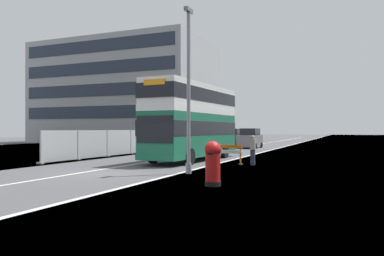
% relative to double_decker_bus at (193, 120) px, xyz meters
% --- Properties ---
extents(ground, '(140.00, 280.00, 0.10)m').
position_rel_double_decker_bus_xyz_m(ground, '(-0.39, -8.69, -2.77)').
color(ground, '#424244').
extents(double_decker_bus, '(3.03, 10.51, 5.12)m').
position_rel_double_decker_bus_xyz_m(double_decker_bus, '(0.00, 0.00, 0.00)').
color(double_decker_bus, '#196042').
rests_on(double_decker_bus, ground).
extents(lamppost_foreground, '(0.29, 0.70, 7.94)m').
position_rel_double_decker_bus_xyz_m(lamppost_foreground, '(2.83, -7.26, 1.02)').
color(lamppost_foreground, gray).
rests_on(lamppost_foreground, ground).
extents(red_pillar_postbox, '(0.63, 0.63, 1.69)m').
position_rel_double_decker_bus_xyz_m(red_pillar_postbox, '(5.25, -10.51, -1.80)').
color(red_pillar_postbox, black).
rests_on(red_pillar_postbox, ground).
extents(roadworks_barrier, '(1.95, 0.71, 1.18)m').
position_rel_double_decker_bus_xyz_m(roadworks_barrier, '(3.03, -1.85, -1.96)').
color(roadworks_barrier, orange).
rests_on(roadworks_barrier, ground).
extents(construction_site_fence, '(0.44, 27.40, 2.10)m').
position_rel_double_decker_bus_xyz_m(construction_site_fence, '(-7.49, 7.34, -1.71)').
color(construction_site_fence, '#A8AAAD').
rests_on(construction_site_fence, ground).
extents(car_oncoming_near, '(2.09, 4.46, 2.21)m').
position_rel_double_decker_bus_xyz_m(car_oncoming_near, '(-0.62, 17.92, -1.69)').
color(car_oncoming_near, slate).
rests_on(car_oncoming_near, ground).
extents(car_receding_mid, '(1.92, 3.89, 2.19)m').
position_rel_double_decker_bus_xyz_m(car_receding_mid, '(-5.20, 26.54, -1.70)').
color(car_receding_mid, black).
rests_on(car_receding_mid, ground).
extents(bare_tree_far_verge_near, '(3.02, 2.58, 5.88)m').
position_rel_double_decker_bus_xyz_m(bare_tree_far_verge_near, '(-14.66, 26.06, -0.09)').
color(bare_tree_far_verge_near, '#4C3D2D').
rests_on(bare_tree_far_verge_near, ground).
extents(bare_tree_far_verge_mid, '(2.31, 2.68, 5.36)m').
position_rel_double_decker_bus_xyz_m(bare_tree_far_verge_mid, '(-16.30, 39.17, -0.05)').
color(bare_tree_far_verge_mid, '#4C3D2D').
rests_on(bare_tree_far_verge_mid, ground).
extents(pedestrian_at_kerb, '(0.34, 0.34, 1.77)m').
position_rel_double_decker_bus_xyz_m(pedestrian_at_kerb, '(4.61, -1.84, -1.83)').
color(pedestrian_at_kerb, '#2D3342').
rests_on(pedestrian_at_kerb, ground).
extents(backdrop_office_block, '(26.78, 15.83, 15.71)m').
position_rel_double_decker_bus_xyz_m(backdrop_office_block, '(-23.80, 28.34, 5.13)').
color(backdrop_office_block, '#9EA0A3').
rests_on(backdrop_office_block, ground).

